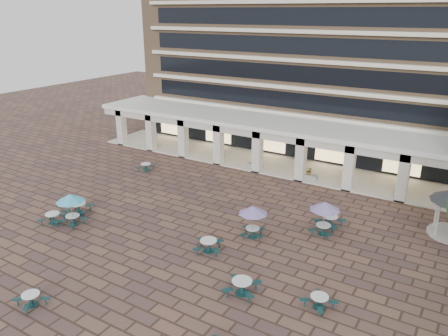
{
  "coord_description": "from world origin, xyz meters",
  "views": [
    {
      "loc": [
        15.12,
        -21.69,
        14.14
      ],
      "look_at": [
        0.03,
        3.0,
        3.65
      ],
      "focal_mm": 35.0,
      "sensor_mm": 36.0,
      "label": 1
    }
  ],
  "objects": [
    {
      "name": "ground",
      "position": [
        0.0,
        0.0,
        0.0
      ],
      "size": [
        120.0,
        120.0,
        0.0
      ],
      "primitive_type": "plane",
      "color": "brown",
      "rests_on": "ground"
    },
    {
      "name": "apartment_building",
      "position": [
        0.0,
        25.47,
        12.6
      ],
      "size": [
        40.0,
        15.5,
        25.2
      ],
      "color": "#937353",
      "rests_on": "ground"
    },
    {
      "name": "retail_arcade",
      "position": [
        0.0,
        14.8,
        3.0
      ],
      "size": [
        42.0,
        6.6,
        4.4
      ],
      "color": "white",
      "rests_on": "ground"
    },
    {
      "name": "picnic_table_0",
      "position": [
        -9.55,
        -4.4,
        0.44
      ],
      "size": [
        2.02,
        2.02,
        0.74
      ],
      "rotation": [
        0.0,
        0.0,
        0.38
      ],
      "color": "#133739",
      "rests_on": "ground"
    },
    {
      "name": "picnic_table_1",
      "position": [
        -2.86,
        -11.0,
        0.4
      ],
      "size": [
        1.7,
        1.7,
        0.67
      ],
      "rotation": [
        0.0,
        0.0,
        -0.19
      ],
      "color": "#133739",
      "rests_on": "ground"
    },
    {
      "name": "picnic_table_3",
      "position": [
        5.78,
        -4.59,
        0.49
      ],
      "size": [
        2.04,
        2.04,
        0.82
      ],
      "rotation": [
        0.0,
        0.0,
        0.18
      ],
      "color": "#133739",
      "rests_on": "ground"
    },
    {
      "name": "picnic_table_4",
      "position": [
        -8.14,
        -3.84,
        1.95
      ],
      "size": [
        1.99,
        1.99,
        2.3
      ],
      "rotation": [
        0.0,
        0.0,
        -0.0
      ],
      "color": "#133739",
      "rests_on": "ground"
    },
    {
      "name": "picnic_table_5",
      "position": [
        -9.19,
        -2.46,
        0.51
      ],
      "size": [
        2.29,
        2.29,
        0.85
      ],
      "rotation": [
        0.0,
        0.0,
        0.35
      ],
      "color": "#133739",
      "rests_on": "ground"
    },
    {
      "name": "picnic_table_6",
      "position": [
        3.39,
        1.12,
        1.9
      ],
      "size": [
        1.93,
        1.93,
        2.23
      ],
      "rotation": [
        0.0,
        0.0,
        0.35
      ],
      "color": "#133739",
      "rests_on": "ground"
    },
    {
      "name": "picnic_table_7",
      "position": [
        9.66,
        -3.56,
        0.41
      ],
      "size": [
        1.85,
        1.85,
        0.68
      ],
      "rotation": [
        0.0,
        0.0,
        -0.37
      ],
      "color": "#133739",
      "rests_on": "ground"
    },
    {
      "name": "picnic_table_8",
      "position": [
        -11.1,
        7.22,
        0.41
      ],
      "size": [
        1.76,
        1.76,
        0.69
      ],
      "rotation": [
        0.0,
        0.0,
        0.22
      ],
      "color": "#133739",
      "rests_on": "ground"
    },
    {
      "name": "picnic_table_10",
      "position": [
        1.9,
        -1.91,
        0.47
      ],
      "size": [
        2.16,
        2.16,
        0.79
      ],
      "rotation": [
        0.0,
        0.0,
        0.4
      ],
      "color": "#133739",
      "rests_on": "ground"
    },
    {
      "name": "picnic_table_11",
      "position": [
        7.24,
        3.9,
        2.01
      ],
      "size": [
        2.05,
        2.05,
        2.37
      ],
      "rotation": [
        0.0,
        0.0,
        -0.04
      ],
      "color": "#133739",
      "rests_on": "ground"
    },
    {
      "name": "picnic_table_13",
      "position": [
        7.23,
        5.3,
        0.48
      ],
      "size": [
        2.06,
        2.06,
        0.8
      ],
      "rotation": [
        0.0,
        0.0,
        -0.24
      ],
      "color": "#133739",
      "rests_on": "ground"
    },
    {
      "name": "planter_left",
      "position": [
        -2.62,
        12.9,
        0.45
      ],
      "size": [
        1.5,
        0.6,
        1.19
      ],
      "color": "gray",
      "rests_on": "ground"
    },
    {
      "name": "planter_right",
      "position": [
        2.78,
        12.9,
        0.49
      ],
      "size": [
        1.5,
        0.72,
        1.24
      ],
      "color": "gray",
      "rests_on": "ground"
    }
  ]
}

